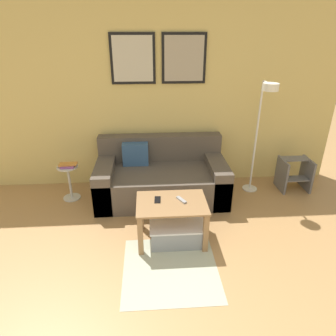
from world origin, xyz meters
TOP-DOWN VIEW (x-y plane):
  - wall_back at (0.00, 3.28)m, footprint 5.60×0.09m
  - area_rug at (0.19, 1.31)m, footprint 0.94×0.95m
  - couch at (0.17, 2.79)m, footprint 1.78×0.95m
  - coffee_table at (0.24, 1.79)m, footprint 0.76×0.54m
  - storage_bin at (0.30, 1.78)m, footprint 0.61×0.46m
  - floor_lamp at (1.51, 2.72)m, footprint 0.21×0.46m
  - side_table at (-1.10, 2.79)m, footprint 0.28×0.28m
  - book_stack at (-1.09, 2.80)m, footprint 0.24×0.18m
  - remote_control at (0.35, 1.81)m, footprint 0.11×0.15m
  - cell_phone at (0.09, 1.84)m, footprint 0.07×0.14m
  - step_stool at (2.15, 2.85)m, footprint 0.41×0.37m

SIDE VIEW (x-z plane):
  - area_rug at x=0.19m, z-range 0.00..0.01m
  - storage_bin at x=0.30m, z-range 0.00..0.24m
  - step_stool at x=2.15m, z-range 0.02..0.49m
  - couch at x=0.17m, z-range -0.12..0.68m
  - side_table at x=-1.10m, z-range 0.05..0.54m
  - coffee_table at x=0.24m, z-range 0.13..0.62m
  - cell_phone at x=0.09m, z-range 0.49..0.49m
  - remote_control at x=0.35m, z-range 0.49..0.51m
  - book_stack at x=-1.09m, z-range 0.50..0.53m
  - floor_lamp at x=1.51m, z-range 0.34..1.94m
  - wall_back at x=0.00m, z-range 0.01..2.56m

